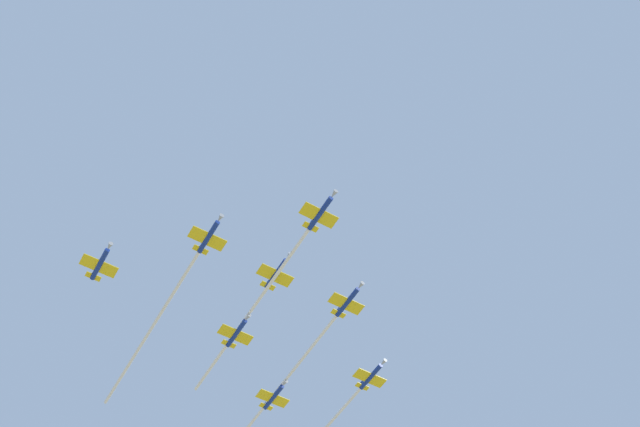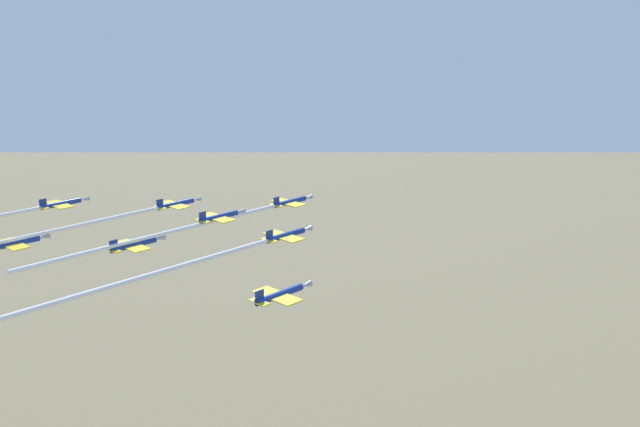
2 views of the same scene
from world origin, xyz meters
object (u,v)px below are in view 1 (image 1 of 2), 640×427
jet_lead (273,280)px  jet_starboard_trail (274,396)px  jet_port_inner (299,362)px  jet_port_trail (237,333)px  jet_port_outer (277,273)px  jet_starboard_outer (329,424)px  jet_center_rear (100,263)px  jet_starboard_inner (170,299)px

jet_lead → jet_starboard_trail: jet_lead is taller
jet_port_inner → jet_port_trail: 18.95m
jet_lead → jet_port_inner: 27.71m
jet_port_outer → jet_starboard_trail: jet_port_outer is taller
jet_starboard_outer → jet_port_trail: (-31.61, -27.41, -0.46)m
jet_port_inner → jet_center_rear: size_ratio=5.96×
jet_port_inner → jet_lead: bearing=47.0°
jet_port_outer → jet_starboard_outer: (26.04, 47.44, -0.96)m
jet_starboard_inner → jet_port_trail: (18.03, 5.72, -1.01)m
jet_lead → jet_starboard_outer: 52.78m
jet_port_outer → jet_port_inner: bearing=-130.5°
jet_port_inner → jet_starboard_inner: (-35.87, -12.09, 0.69)m
jet_starboard_inner → jet_lead: bearing=136.1°
jet_port_inner → jet_starboard_outer: (13.77, 21.03, 0.14)m
jet_port_trail → jet_starboard_outer: bearing=-154.6°
jet_port_inner → jet_starboard_trail: size_ratio=5.96×
jet_starboard_inner → jet_starboard_outer: (49.64, 33.13, -0.55)m
jet_port_inner → jet_center_rear: 56.94m
jet_port_trail → jet_starboard_trail: size_ratio=1.00×
jet_port_inner → jet_starboard_trail: bearing=-90.0°
jet_lead → jet_port_outer: size_ratio=5.73×
jet_port_trail → jet_lead: bearing=90.0°
jet_port_trail → jet_starboard_trail: bearing=-141.3°
jet_port_inner → jet_starboard_inner: 37.86m
jet_starboard_outer → jet_center_rear: size_ratio=5.56×
jet_lead → jet_port_outer: bearing=90.0°
jet_center_rear → jet_starboard_trail: (49.56, 33.41, 0.13)m
jet_port_inner → jet_port_outer: 29.14m
jet_port_inner → jet_starboard_inner: jet_starboard_inner is taller
jet_center_rear → jet_starboard_trail: 59.77m
jet_starboard_inner → jet_center_rear: jet_starboard_inner is taller
jet_starboard_outer → jet_port_trail: bearing=25.4°
jet_starboard_inner → jet_port_outer: (23.60, -14.31, 0.41)m
jet_port_outer → jet_starboard_outer: size_ratio=0.18×
jet_starboard_outer → jet_starboard_trail: jet_starboard_outer is taller
jet_lead → jet_port_outer: 2.00m
jet_lead → jet_port_trail: (-5.06, 18.20, -0.78)m
jet_starboard_inner → jet_port_trail: bearing=-177.9°
jet_port_inner → jet_port_trail: (-17.85, -6.37, -0.32)m
jet_center_rear → jet_port_outer: bearing=155.8°
jet_lead → jet_starboard_outer: jet_lead is taller
jet_starboard_outer → jet_port_trail: 41.84m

